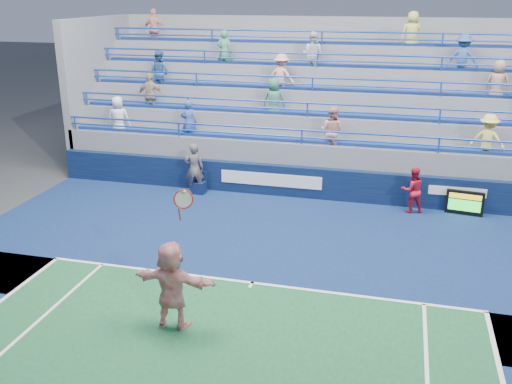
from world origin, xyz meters
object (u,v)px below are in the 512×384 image
(line_judge, at_px, (194,169))
(judge_chair, at_px, (199,187))
(ball_girl, at_px, (413,190))
(tennis_player, at_px, (172,285))
(serve_speed_board, at_px, (465,203))

(line_judge, bearing_deg, judge_chair, -179.38)
(judge_chair, relative_size, ball_girl, 0.51)
(tennis_player, xyz_separation_m, ball_girl, (4.95, 8.21, -0.23))
(tennis_player, relative_size, line_judge, 1.72)
(judge_chair, xyz_separation_m, line_judge, (-0.14, -0.06, 0.67))
(ball_girl, bearing_deg, judge_chair, -18.50)
(judge_chair, bearing_deg, tennis_player, -73.92)
(serve_speed_board, xyz_separation_m, line_judge, (-9.12, -0.20, 0.51))
(judge_chair, bearing_deg, line_judge, -158.61)
(serve_speed_board, height_order, line_judge, line_judge)
(judge_chair, height_order, line_judge, line_judge)
(tennis_player, bearing_deg, line_judge, 107.11)
(judge_chair, bearing_deg, serve_speed_board, 0.92)
(serve_speed_board, distance_m, ball_girl, 1.70)
(judge_chair, xyz_separation_m, ball_girl, (7.32, -0.02, 0.51))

